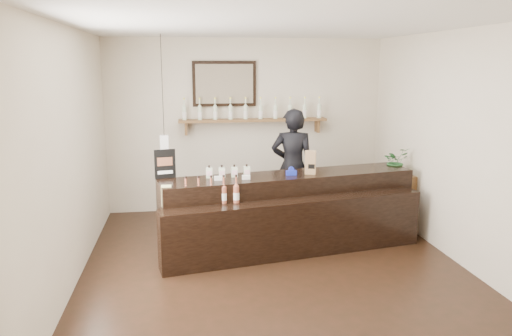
{
  "coord_description": "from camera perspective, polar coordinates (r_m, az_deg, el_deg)",
  "views": [
    {
      "loc": [
        -1.04,
        -5.61,
        2.38
      ],
      "look_at": [
        -0.1,
        0.7,
        1.06
      ],
      "focal_mm": 35.0,
      "sensor_mm": 36.0,
      "label": 1
    }
  ],
  "objects": [
    {
      "name": "shopkeeper",
      "position": [
        7.47,
        4.21,
        0.99
      ],
      "size": [
        0.81,
        0.63,
        1.98
      ],
      "primitive_type": "imported",
      "rotation": [
        0.0,
        0.0,
        2.9
      ],
      "color": "black",
      "rests_on": "ground"
    },
    {
      "name": "potted_plant",
      "position": [
        7.48,
        15.66,
        0.76
      ],
      "size": [
        0.43,
        0.4,
        0.39
      ],
      "primitive_type": "imported",
      "rotation": [
        0.0,
        0.0,
        0.3
      ],
      "color": "#245B29",
      "rests_on": "side_cabinet"
    },
    {
      "name": "room_shell",
      "position": [
        5.74,
        2.03,
        4.95
      ],
      "size": [
        5.0,
        5.0,
        5.0
      ],
      "color": "beige",
      "rests_on": "ground"
    },
    {
      "name": "back_wall_decor",
      "position": [
        8.05,
        -2.18,
        7.3
      ],
      "size": [
        2.66,
        0.96,
        1.69
      ],
      "color": "brown",
      "rests_on": "ground"
    },
    {
      "name": "paper_bag",
      "position": [
        6.62,
        6.24,
        0.63
      ],
      "size": [
        0.17,
        0.14,
        0.31
      ],
      "color": "#967048",
      "rests_on": "counter"
    },
    {
      "name": "tape_dispenser",
      "position": [
        6.54,
        4.05,
        -0.45
      ],
      "size": [
        0.14,
        0.05,
        0.11
      ],
      "color": "#192AB3",
      "rests_on": "counter"
    },
    {
      "name": "promo_sign",
      "position": [
        6.43,
        -10.36,
        0.46
      ],
      "size": [
        0.26,
        0.08,
        0.37
      ],
      "color": "black",
      "rests_on": "counter"
    },
    {
      "name": "side_cabinet",
      "position": [
        7.62,
        15.41,
        -3.71
      ],
      "size": [
        0.57,
        0.66,
        0.82
      ],
      "color": "brown",
      "rests_on": "ground"
    },
    {
      "name": "ground",
      "position": [
        6.18,
        1.91,
        -10.93
      ],
      "size": [
        5.0,
        5.0,
        0.0
      ],
      "primitive_type": "plane",
      "color": "black",
      "rests_on": "ground"
    },
    {
      "name": "counter",
      "position": [
        6.62,
        3.94,
        -5.25
      ],
      "size": [
        3.49,
        1.52,
        1.12
      ],
      "color": "black",
      "rests_on": "ground"
    }
  ]
}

